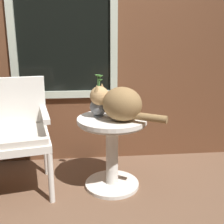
% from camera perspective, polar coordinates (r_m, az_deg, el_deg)
% --- Properties ---
extents(ground_plane, '(6.00, 6.00, 0.00)m').
position_cam_1_polar(ground_plane, '(2.33, -4.00, -17.45)').
color(ground_plane, brown).
extents(back_wall, '(4.00, 0.07, 2.60)m').
position_cam_1_polar(back_wall, '(2.78, -5.26, 15.93)').
color(back_wall, brown).
rests_on(back_wall, ground_plane).
extents(wicker_side_table, '(0.58, 0.58, 0.62)m').
position_cam_1_polar(wicker_side_table, '(2.32, 0.00, -6.01)').
color(wicker_side_table, silver).
rests_on(wicker_side_table, ground_plane).
extents(wicker_chair, '(0.65, 0.63, 0.93)m').
position_cam_1_polar(wicker_chair, '(2.40, -19.82, -3.33)').
color(wicker_chair, silver).
rests_on(wicker_chair, ground_plane).
extents(cat, '(0.57, 0.42, 0.28)m').
position_cam_1_polar(cat, '(2.16, 1.61, 1.83)').
color(cat, olive).
rests_on(cat, wicker_side_table).
extents(pewter_vase_with_ivy, '(0.14, 0.14, 0.35)m').
position_cam_1_polar(pewter_vase_with_ivy, '(2.27, -2.84, 1.56)').
color(pewter_vase_with_ivy, slate).
rests_on(pewter_vase_with_ivy, wicker_side_table).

